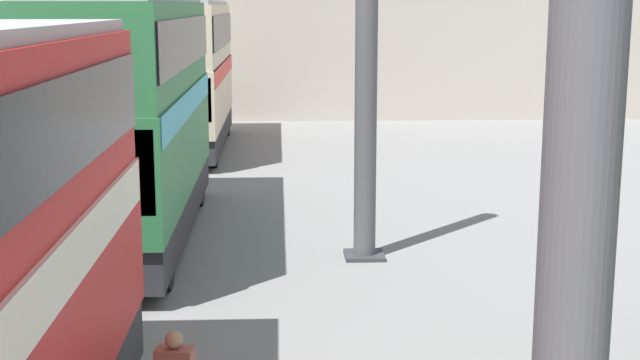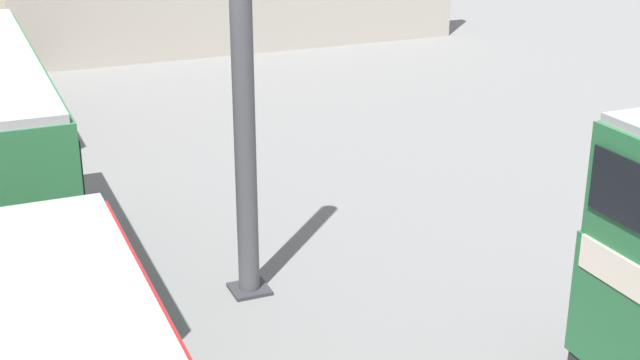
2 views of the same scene
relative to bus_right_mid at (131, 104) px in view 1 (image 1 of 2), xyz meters
The scene contains 5 objects.
depot_back_wall 21.08m from the bus_right_mid, 13.42° to the right, with size 0.50×36.00×7.34m.
support_column_near 15.09m from the bus_right_mid, 161.04° to the right, with size 0.81×0.81×8.51m.
support_column_far 5.28m from the bus_right_mid, 108.44° to the right, with size 0.81×0.81×8.51m.
bus_right_mid is the anchor object (origin of this frame).
bus_right_far 12.53m from the bus_right_mid, ahead, with size 10.10×2.54×5.85m.
Camera 1 is at (-2.97, 1.73, 5.08)m, focal length 50.00 mm.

